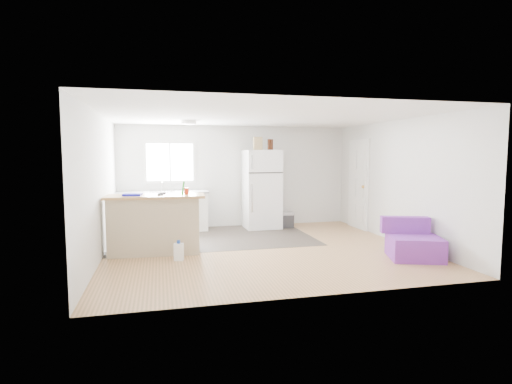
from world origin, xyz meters
TOP-DOWN VIEW (x-y plane):
  - room at (0.00, 0.00)m, footprint 5.51×5.01m
  - vinyl_zone at (-0.73, 1.25)m, footprint 4.05×2.50m
  - window at (-1.55, 2.49)m, footprint 1.18×0.06m
  - interior_door at (2.72, 1.55)m, footprint 0.11×0.92m
  - ceiling_fixture at (-1.20, 1.20)m, footprint 0.30×0.30m
  - kitchen_cabinets at (-1.74, 2.19)m, footprint 2.04×0.70m
  - peninsula at (-1.89, 0.15)m, footprint 1.71×0.74m
  - refrigerator at (0.53, 2.10)m, footprint 0.82×0.78m
  - cooler at (1.04, 2.01)m, footprint 0.50×0.36m
  - purple_seat at (2.30, -1.18)m, footprint 1.01×1.00m
  - cleaner_jug at (-1.51, -0.42)m, footprint 0.17×0.14m
  - mop at (-1.55, 0.01)m, footprint 0.29×0.34m
  - red_cup at (-1.34, 0.15)m, footprint 0.09×0.09m
  - blue_tray at (-2.25, 0.13)m, footprint 0.33×0.26m
  - tool_a at (-1.76, 0.27)m, footprint 0.14×0.05m
  - tool_b at (-1.79, 0.06)m, footprint 0.11×0.08m
  - cardboard_box at (0.43, 2.07)m, footprint 0.20×0.10m
  - bottle_left at (0.69, 2.04)m, footprint 0.07×0.07m
  - bottle_right at (0.76, 2.06)m, footprint 0.09×0.09m

SIDE VIEW (x-z plane):
  - vinyl_zone at x=-0.73m, z-range 0.00..0.00m
  - cleaner_jug at x=-1.51m, z-range -0.02..0.31m
  - cooler at x=1.04m, z-range 0.00..0.37m
  - mop at x=-1.55m, z-range -0.41..0.87m
  - purple_seat at x=2.30m, z-range -0.09..0.57m
  - kitchen_cabinets at x=-1.74m, z-range -0.13..1.05m
  - peninsula at x=-1.89m, z-range 0.01..1.03m
  - refrigerator at x=0.53m, z-range 0.00..1.83m
  - interior_door at x=2.72m, z-range -0.03..2.07m
  - tool_b at x=-1.79m, z-range 1.03..1.05m
  - tool_a at x=-1.76m, z-range 1.03..1.06m
  - blue_tray at x=-2.25m, z-range 1.03..1.06m
  - red_cup at x=-1.34m, z-range 1.03..1.15m
  - room at x=0.00m, z-range -0.01..2.41m
  - window at x=-1.55m, z-range 1.06..2.04m
  - bottle_left at x=0.69m, z-range 1.83..2.08m
  - bottle_right at x=0.76m, z-range 1.83..2.08m
  - cardboard_box at x=0.43m, z-range 1.83..2.13m
  - ceiling_fixture at x=-1.20m, z-range 2.32..2.40m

